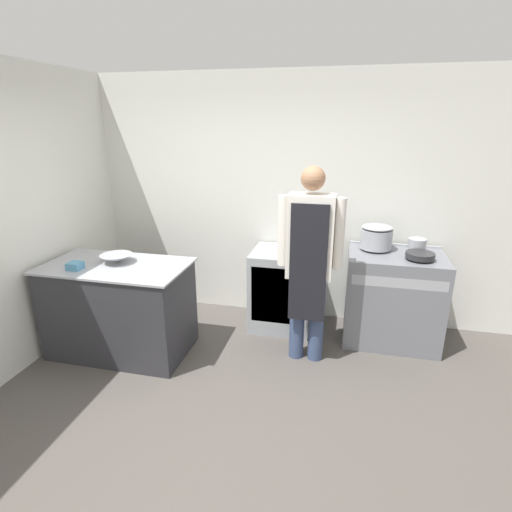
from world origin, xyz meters
name	(u,v)px	position (x,y,z in m)	size (l,w,h in m)	color
ground_plane	(207,433)	(0.00, 0.00, 0.00)	(14.00, 14.00, 0.00)	#4C4742
wall_back	(266,200)	(0.00, 2.13, 1.35)	(8.00, 0.05, 2.70)	silver
wall_left	(45,212)	(-1.95, 1.00, 1.35)	(0.05, 8.00, 2.70)	silver
prep_counter	(120,308)	(-1.20, 0.91, 0.45)	(1.36, 0.76, 0.90)	#2D2D33
stove	(392,298)	(1.41, 1.72, 0.47)	(0.93, 0.67, 0.96)	slate
fridge_unit	(282,289)	(0.26, 1.77, 0.44)	(0.65, 0.61, 0.87)	#93999E
person_cook	(310,256)	(0.60, 1.17, 1.04)	(0.59, 0.24, 1.84)	#38476B
mixing_bowl	(116,259)	(-1.21, 0.96, 0.95)	(0.30, 0.30, 0.08)	#9EA0A8
plastic_tub	(75,266)	(-1.48, 0.72, 0.94)	(0.12, 0.12, 0.07)	teal
stock_pot	(376,236)	(1.20, 1.84, 1.08)	(0.32, 0.32, 0.25)	#9EA0A8
saute_pan	(420,255)	(1.60, 1.60, 0.98)	(0.27, 0.27, 0.05)	#262628
sauce_pot	(417,245)	(1.60, 1.84, 1.02)	(0.17, 0.17, 0.12)	#9EA0A8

